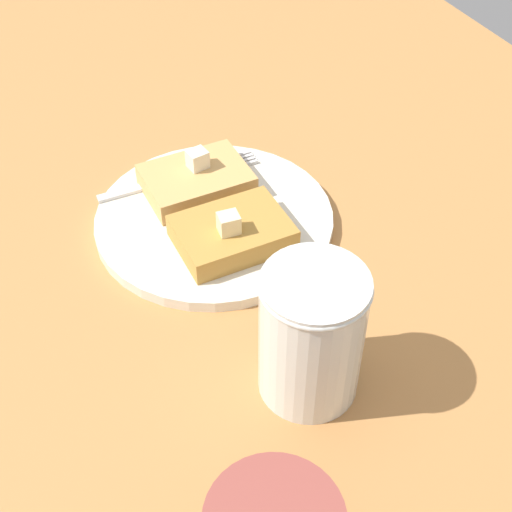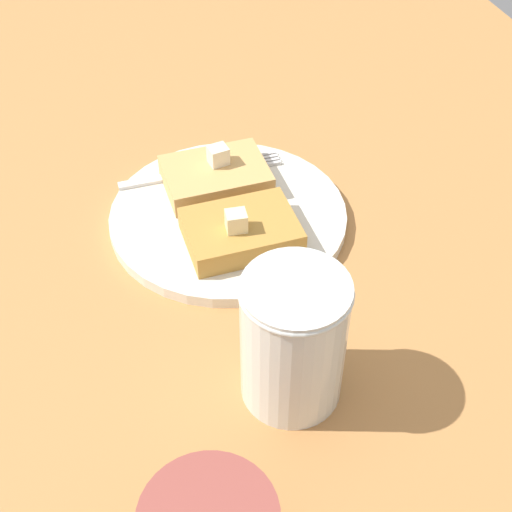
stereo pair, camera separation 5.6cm
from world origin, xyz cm
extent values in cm
cube|color=#AF763F|center=(0.00, 0.00, 1.40)|extent=(114.14, 114.14, 2.79)
cylinder|color=silver|center=(1.00, 9.72, 3.34)|extent=(21.75, 21.75, 1.10)
torus|color=gray|center=(1.00, 9.72, 3.49)|extent=(21.75, 21.75, 0.80)
cube|color=tan|center=(-3.05, 9.67, 4.97)|extent=(7.12, 9.64, 2.16)
cube|color=#B28138|center=(5.06, 9.77, 4.97)|extent=(7.12, 9.64, 2.16)
cube|color=#F6E9C9|center=(-3.63, 10.14, 6.93)|extent=(1.83, 1.97, 1.75)
cube|color=beige|center=(5.80, 9.16, 6.93)|extent=(1.73, 1.89, 1.75)
cube|color=silver|center=(-5.38, 5.70, 4.07)|extent=(1.01, 10.01, 0.36)
cube|color=silver|center=(-5.30, 12.10, 4.07)|extent=(2.23, 2.83, 0.36)
cube|color=silver|center=(-6.09, 15.11, 4.07)|extent=(0.36, 3.20, 0.36)
cube|color=silver|center=(-5.54, 15.10, 4.07)|extent=(0.36, 3.20, 0.36)
cube|color=silver|center=(-4.99, 15.10, 4.07)|extent=(0.36, 3.20, 0.36)
cube|color=silver|center=(-4.44, 15.09, 4.07)|extent=(0.36, 3.20, 0.36)
cylinder|color=#54260D|center=(20.33, 9.05, 6.25)|extent=(6.74, 6.74, 6.91)
cylinder|color=silver|center=(20.33, 9.05, 8.24)|extent=(7.33, 7.33, 10.89)
torus|color=silver|center=(20.33, 9.05, 13.23)|extent=(7.54, 7.54, 0.50)
camera|label=1|loc=(47.09, -7.83, 46.46)|focal=50.00mm
camera|label=2|loc=(49.13, -2.60, 46.46)|focal=50.00mm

